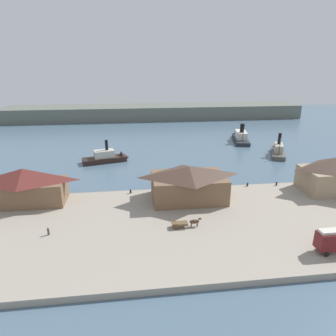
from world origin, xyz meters
TOP-DOWN VIEW (x-y plane):
  - ground_plane at (0.00, 0.00)m, footprint 320.00×320.00m
  - quay_promenade at (0.00, -22.00)m, footprint 110.00×36.00m
  - seawall_edge at (0.00, -3.60)m, footprint 110.00×0.80m
  - ferry_shed_customs_shed at (-39.62, -8.41)m, footprint 17.90×8.03m
  - ferry_shed_east_terminal at (-1.82, -10.58)m, footprint 17.54×11.48m
  - ferry_shed_west_terminal at (35.80, -10.20)m, footprint 15.82×10.21m
  - horse_cart at (-4.97, -23.53)m, footprint 5.97×1.56m
  - pedestrian_at_waters_edge at (-31.27, -23.14)m, footprint 0.40×0.40m
  - mooring_post_east at (23.31, -5.27)m, footprint 0.44×0.44m
  - mooring_post_center_west at (-15.66, -5.52)m, footprint 0.44×0.44m
  - mooring_post_center_east at (15.34, -4.84)m, footprint 0.44×0.44m
  - ferry_approaching_west at (-23.00, 25.08)m, footprint 16.64×8.66m
  - ferry_moored_east at (39.36, 26.18)m, footprint 10.40×16.30m
  - ferry_near_quay at (32.88, 48.75)m, footprint 9.57×20.73m
  - far_headland at (0.00, 110.00)m, footprint 180.00×24.00m

SIDE VIEW (x-z plane):
  - ground_plane at x=0.00m, z-range 0.00..0.00m
  - seawall_edge at x=0.00m, z-range 0.00..1.00m
  - quay_promenade at x=0.00m, z-range 0.00..1.20m
  - ferry_approaching_west at x=-23.00m, z-range -3.07..5.99m
  - ferry_moored_east at x=39.36m, z-range -3.27..6.29m
  - mooring_post_east at x=23.31m, z-range 1.20..2.10m
  - mooring_post_center_west at x=-15.66m, z-range 1.20..2.10m
  - mooring_post_center_east at x=15.34m, z-range 1.20..2.10m
  - ferry_near_quay at x=32.88m, z-range -3.29..6.61m
  - pedestrian_at_waters_edge at x=-31.27m, z-range 1.13..2.76m
  - horse_cart at x=-4.97m, z-range 1.19..3.06m
  - far_headland at x=0.00m, z-range 0.00..8.00m
  - ferry_shed_east_terminal at x=-1.82m, z-range 1.26..9.45m
  - ferry_shed_customs_shed at x=-39.62m, z-range 1.27..9.87m
  - ferry_shed_west_terminal at x=35.80m, z-range 1.27..10.22m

